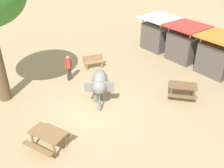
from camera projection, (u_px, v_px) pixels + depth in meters
ground_plane at (94, 109)px, 12.87m from camera, size 60.00×60.00×0.00m
elephant at (100, 83)px, 13.21m from camera, size 2.11×1.98×1.54m
person_handler at (69, 66)px, 15.06m from camera, size 0.32×0.50×1.62m
wooden_bench at (93, 61)px, 16.74m from camera, size 0.80×1.46×0.88m
picnic_table_near at (182, 88)px, 13.56m from camera, size 2.10×2.10×0.78m
picnic_table_far at (48, 136)px, 10.28m from camera, size 1.96×1.95×0.78m
market_stall_white at (158, 35)px, 19.35m from camera, size 2.50×2.50×2.52m
market_stall_red at (185, 45)px, 17.57m from camera, size 2.50×2.50×2.52m
market_stall_orange at (218, 57)px, 15.78m from camera, size 2.50×2.50×2.52m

